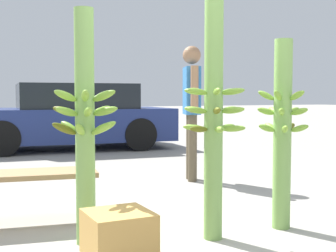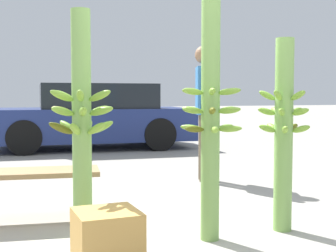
{
  "view_description": "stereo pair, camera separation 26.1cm",
  "coord_description": "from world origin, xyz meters",
  "px_view_note": "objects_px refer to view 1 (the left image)",
  "views": [
    {
      "loc": [
        -1.65,
        -2.63,
        1.02
      ],
      "look_at": [
        -0.05,
        0.63,
        0.79
      ],
      "focal_mm": 50.0,
      "sensor_mm": 36.0,
      "label": 1
    },
    {
      "loc": [
        -1.41,
        -2.73,
        1.02
      ],
      "look_at": [
        -0.05,
        0.63,
        0.79
      ],
      "focal_mm": 50.0,
      "sensor_mm": 36.0,
      "label": 2
    }
  ],
  "objects_px": {
    "banana_stalk_center": "(213,118)",
    "parked_car": "(70,117)",
    "market_bench": "(25,180)",
    "vendor_person": "(192,100)",
    "banana_stalk_left": "(85,124)",
    "banana_stalk_right": "(282,132)",
    "produce_crate": "(119,243)"
  },
  "relations": [
    {
      "from": "vendor_person",
      "to": "parked_car",
      "type": "xyz_separation_m",
      "value": [
        -0.46,
        4.07,
        -0.37
      ]
    },
    {
      "from": "banana_stalk_center",
      "to": "vendor_person",
      "type": "bearing_deg",
      "value": 64.7
    },
    {
      "from": "banana_stalk_center",
      "to": "banana_stalk_right",
      "type": "height_order",
      "value": "banana_stalk_center"
    },
    {
      "from": "produce_crate",
      "to": "banana_stalk_center",
      "type": "bearing_deg",
      "value": 21.3
    },
    {
      "from": "banana_stalk_left",
      "to": "banana_stalk_center",
      "type": "height_order",
      "value": "banana_stalk_center"
    },
    {
      "from": "banana_stalk_left",
      "to": "parked_car",
      "type": "relative_size",
      "value": 0.4
    },
    {
      "from": "market_bench",
      "to": "produce_crate",
      "type": "bearing_deg",
      "value": -67.12
    },
    {
      "from": "banana_stalk_left",
      "to": "banana_stalk_center",
      "type": "relative_size",
      "value": 0.95
    },
    {
      "from": "banana_stalk_left",
      "to": "banana_stalk_right",
      "type": "height_order",
      "value": "banana_stalk_left"
    },
    {
      "from": "vendor_person",
      "to": "market_bench",
      "type": "height_order",
      "value": "vendor_person"
    },
    {
      "from": "vendor_person",
      "to": "parked_car",
      "type": "distance_m",
      "value": 4.11
    },
    {
      "from": "banana_stalk_right",
      "to": "produce_crate",
      "type": "bearing_deg",
      "value": -167.4
    },
    {
      "from": "banana_stalk_center",
      "to": "banana_stalk_right",
      "type": "distance_m",
      "value": 0.63
    },
    {
      "from": "vendor_person",
      "to": "parked_car",
      "type": "height_order",
      "value": "vendor_person"
    },
    {
      "from": "banana_stalk_center",
      "to": "produce_crate",
      "type": "bearing_deg",
      "value": -158.7
    },
    {
      "from": "banana_stalk_left",
      "to": "market_bench",
      "type": "xyz_separation_m",
      "value": [
        -0.29,
        0.7,
        -0.48
      ]
    },
    {
      "from": "market_bench",
      "to": "banana_stalk_left",
      "type": "bearing_deg",
      "value": -57.35
    },
    {
      "from": "banana_stalk_left",
      "to": "banana_stalk_right",
      "type": "bearing_deg",
      "value": -11.36
    },
    {
      "from": "banana_stalk_right",
      "to": "vendor_person",
      "type": "bearing_deg",
      "value": 79.83
    },
    {
      "from": "banana_stalk_left",
      "to": "vendor_person",
      "type": "height_order",
      "value": "vendor_person"
    },
    {
      "from": "banana_stalk_center",
      "to": "produce_crate",
      "type": "distance_m",
      "value": 1.13
    },
    {
      "from": "banana_stalk_right",
      "to": "vendor_person",
      "type": "xyz_separation_m",
      "value": [
        0.38,
        2.12,
        0.23
      ]
    },
    {
      "from": "banana_stalk_right",
      "to": "parked_car",
      "type": "distance_m",
      "value": 6.19
    },
    {
      "from": "vendor_person",
      "to": "produce_crate",
      "type": "bearing_deg",
      "value": -15.77
    },
    {
      "from": "banana_stalk_center",
      "to": "parked_car",
      "type": "relative_size",
      "value": 0.42
    },
    {
      "from": "market_bench",
      "to": "produce_crate",
      "type": "relative_size",
      "value": 3.25
    },
    {
      "from": "parked_car",
      "to": "market_bench",
      "type": "bearing_deg",
      "value": 168.0
    },
    {
      "from": "banana_stalk_right",
      "to": "vendor_person",
      "type": "relative_size",
      "value": 0.9
    },
    {
      "from": "market_bench",
      "to": "parked_car",
      "type": "height_order",
      "value": "parked_car"
    },
    {
      "from": "banana_stalk_center",
      "to": "banana_stalk_left",
      "type": "bearing_deg",
      "value": 160.87
    },
    {
      "from": "banana_stalk_center",
      "to": "vendor_person",
      "type": "height_order",
      "value": "banana_stalk_center"
    },
    {
      "from": "banana_stalk_left",
      "to": "banana_stalk_center",
      "type": "bearing_deg",
      "value": -19.13
    }
  ]
}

